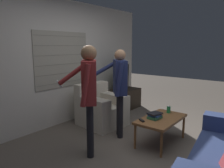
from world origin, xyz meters
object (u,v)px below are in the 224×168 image
object	(u,v)px
person_right_standing	(119,83)
soda_can	(169,110)
book_stack	(155,116)
spare_remote	(142,120)
person_left_standing	(89,87)
coffee_table	(161,120)
tv	(123,78)
armchair_beige	(100,109)

from	to	relation	value
person_right_standing	soda_can	distance (m)	1.00
book_stack	spare_remote	world-z (taller)	book_stack
person_left_standing	soda_can	world-z (taller)	person_left_standing
coffee_table	spare_remote	distance (m)	0.38
tv	person_right_standing	size ratio (longest dim) A/B	0.56
soda_can	spare_remote	xyz separation A→B (m)	(-0.67, 0.15, -0.05)
armchair_beige	spare_remote	xyz separation A→B (m)	(-0.39, -1.21, 0.12)
person_left_standing	spare_remote	size ratio (longest dim) A/B	12.44
book_stack	spare_remote	distance (m)	0.27
person_right_standing	book_stack	size ratio (longest dim) A/B	6.11
person_right_standing	soda_can	xyz separation A→B (m)	(0.54, -0.70, -0.48)
armchair_beige	person_right_standing	distance (m)	0.96
soda_can	spare_remote	distance (m)	0.69
armchair_beige	tv	world-z (taller)	tv
book_stack	soda_can	bearing A→B (deg)	-7.10
soda_can	book_stack	bearing A→B (deg)	172.90
book_stack	spare_remote	xyz separation A→B (m)	(-0.25, 0.10, -0.04)
coffee_table	tv	world-z (taller)	tv
coffee_table	armchair_beige	bearing A→B (deg)	87.96
tv	person_right_standing	xyz separation A→B (m)	(-1.48, -0.98, 0.16)
person_right_standing	book_stack	bearing A→B (deg)	-124.38
person_left_standing	book_stack	bearing A→B (deg)	-74.22
coffee_table	book_stack	distance (m)	0.15
armchair_beige	soda_can	world-z (taller)	armchair_beige
armchair_beige	person_left_standing	distance (m)	1.48
tv	book_stack	xyz separation A→B (m)	(-1.37, -1.63, -0.33)
tv	person_right_standing	bearing A→B (deg)	7.18
coffee_table	person_right_standing	world-z (taller)	person_right_standing
armchair_beige	tv	xyz separation A→B (m)	(1.22, 0.31, 0.48)
armchair_beige	spare_remote	bearing A→B (deg)	78.74
armchair_beige	person_left_standing	xyz separation A→B (m)	(-1.08, -0.73, 0.70)
tv	spare_remote	xyz separation A→B (m)	(-1.61, -1.53, -0.37)
coffee_table	tv	xyz separation A→B (m)	(1.27, 1.70, 0.42)
book_stack	coffee_table	bearing A→B (deg)	-38.60
coffee_table	tv	size ratio (longest dim) A/B	1.10
armchair_beige	coffee_table	xyz separation A→B (m)	(-0.05, -1.39, 0.06)
spare_remote	tv	bearing A→B (deg)	75.99
tv	armchair_beige	bearing A→B (deg)	-11.98
person_right_standing	soda_can	size ratio (longest dim) A/B	12.39
soda_can	spare_remote	size ratio (longest dim) A/B	0.96
person_left_standing	person_right_standing	distance (m)	0.83
coffee_table	soda_can	bearing A→B (deg)	3.43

